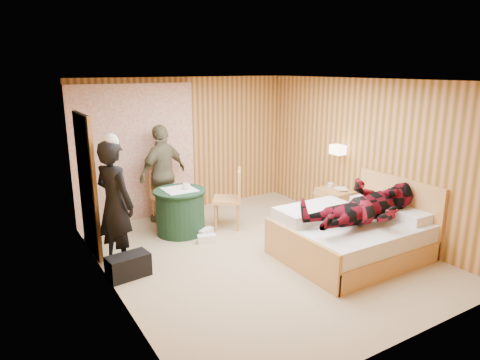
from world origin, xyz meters
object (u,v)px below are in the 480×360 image
man_at_table (163,174)px  man_on_bed (368,196)px  chair_near (232,194)px  round_table (180,211)px  woman_standing (115,204)px  chair_far (164,192)px  duffel_bag (128,266)px  wall_lamp (338,150)px  bed (351,236)px  nightstand (334,206)px

man_at_table → man_on_bed: size_ratio=0.97×
chair_near → round_table: bearing=-72.6°
woman_standing → man_on_bed: 3.44m
chair_far → duffel_bag: chair_far is taller
woman_standing → man_on_bed: size_ratio=0.99×
woman_standing → chair_near: bearing=-102.8°
round_table → man_at_table: man_at_table is taller
wall_lamp → round_table: size_ratio=0.31×
bed → wall_lamp: bearing=56.3°
bed → round_table: 2.74m
wall_lamp → woman_standing: size_ratio=0.15×
nightstand → woman_standing: bearing=175.4°
wall_lamp → nightstand: size_ratio=0.42×
wall_lamp → bed: bearing=-123.7°
bed → chair_far: bed is taller
duffel_bag → wall_lamp: bearing=-3.9°
wall_lamp → nightstand: 0.99m
bed → nightstand: bed is taller
woman_standing → nightstand: bearing=-118.8°
nightstand → man_at_table: man_at_table is taller
chair_far → man_on_bed: bearing=-65.4°
bed → chair_far: size_ratio=2.13×
woman_standing → man_at_table: bearing=-66.1°
round_table → chair_near: bearing=-14.2°
bed → man_on_bed: 0.69m
chair_near → wall_lamp: bearing=99.9°
wall_lamp → round_table: wall_lamp is taller
bed → nightstand: bearing=56.9°
round_table → man_at_table: 0.86m
man_on_bed → wall_lamp: bearing=61.5°
round_table → man_at_table: bearing=90.0°
duffel_bag → man_at_table: (1.21, 1.79, 0.71)m
chair_near → man_on_bed: 2.33m
chair_far → duffel_bag: (-1.20, -1.75, -0.39)m
chair_far → man_on_bed: 3.52m
bed → chair_far: (-1.78, 2.77, 0.23)m
duffel_bag → chair_near: bearing=15.9°
bed → round_table: (-1.77, 2.10, 0.07)m
round_table → chair_far: 0.69m
round_table → man_on_bed: man_on_bed is taller
bed → woman_standing: size_ratio=1.12×
chair_far → man_on_bed: man_on_bed is taller
nightstand → woman_standing: woman_standing is taller
chair_near → woman_standing: bearing=-46.9°
bed → woman_standing: 3.36m
woman_standing → chair_far: bearing=-66.7°
nightstand → man_on_bed: bearing=-117.8°
nightstand → man_at_table: bearing=146.8°
duffel_bag → woman_standing: size_ratio=0.31×
wall_lamp → round_table: 2.87m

